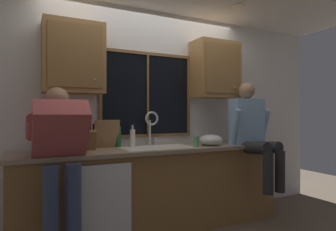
{
  "coord_description": "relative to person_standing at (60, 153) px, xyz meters",
  "views": [
    {
      "loc": [
        -1.34,
        -3.24,
        1.29
      ],
      "look_at": [
        0.13,
        -0.3,
        1.27
      ],
      "focal_mm": 30.99,
      "sensor_mm": 36.0,
      "label": 1
    }
  ],
  "objects": [
    {
      "name": "upper_cabinet_left",
      "position": [
        0.17,
        0.43,
        0.91
      ],
      "size": [
        0.6,
        0.36,
        0.72
      ],
      "color": "#9E703D"
    },
    {
      "name": "soap_dispenser",
      "position": [
        1.44,
        0.11,
        0.03
      ],
      "size": [
        0.06,
        0.07,
        0.17
      ],
      "color": "#59A566",
      "rests_on": "countertop"
    },
    {
      "name": "window_frame_right",
      "position": [
        1.62,
        0.59,
        0.57
      ],
      "size": [
        0.03,
        0.02,
        0.95
      ],
      "primitive_type": "cube",
      "color": "brown"
    },
    {
      "name": "sink",
      "position": [
        1.05,
        0.3,
        -0.13
      ],
      "size": [
        0.8,
        0.46,
        0.21
      ],
      "color": "white",
      "rests_on": "lower_cabinet_run"
    },
    {
      "name": "knife_block",
      "position": [
        0.32,
        0.38,
        0.07
      ],
      "size": [
        0.12,
        0.18,
        0.32
      ],
      "color": "brown",
      "rests_on": "countertop"
    },
    {
      "name": "window_frame_top",
      "position": [
        1.05,
        0.59,
        1.06
      ],
      "size": [
        1.17,
        0.02,
        0.04
      ],
      "primitive_type": "cube",
      "color": "brown"
    },
    {
      "name": "bottle_tall_clear",
      "position": [
        0.68,
        0.54,
        0.09
      ],
      "size": [
        0.06,
        0.06,
        0.3
      ],
      "color": "#1E592D",
      "rests_on": "countertop"
    },
    {
      "name": "countertop",
      "position": [
        1.05,
        0.29,
        -0.05
      ],
      "size": [
        3.02,
        0.62,
        0.04
      ],
      "primitive_type": "cube",
      "color": "gray",
      "rests_on": "lower_cabinet_run"
    },
    {
      "name": "mixing_bowl",
      "position": [
        1.7,
        0.21,
        0.03
      ],
      "size": [
        0.27,
        0.27,
        0.14
      ],
      "primitive_type": "ellipsoid",
      "color": "silver",
      "rests_on": "countertop"
    },
    {
      "name": "upper_cabinet_right",
      "position": [
        1.93,
        0.43,
        0.91
      ],
      "size": [
        0.6,
        0.36,
        0.72
      ],
      "color": "#9E703D"
    },
    {
      "name": "bottle_green_glass",
      "position": [
        0.82,
        0.48,
        0.07
      ],
      "size": [
        0.06,
        0.06,
        0.26
      ],
      "color": "silver",
      "rests_on": "countertop"
    },
    {
      "name": "faucet",
      "position": [
        1.06,
        0.48,
        0.22
      ],
      "size": [
        0.18,
        0.09,
        0.4
      ],
      "color": "silver",
      "rests_on": "countertop"
    },
    {
      "name": "cutting_board",
      "position": [
        0.54,
        0.52,
        0.12
      ],
      "size": [
        0.28,
        0.08,
        0.31
      ],
      "primitive_type": "cube",
      "rotation": [
        0.21,
        0.0,
        0.0
      ],
      "color": "#997047",
      "rests_on": "countertop"
    },
    {
      "name": "person_standing",
      "position": [
        0.0,
        0.0,
        0.0
      ],
      "size": [
        0.53,
        0.7,
        1.54
      ],
      "color": "#384260",
      "rests_on": "floor"
    },
    {
      "name": "window_frame_left",
      "position": [
        0.49,
        0.59,
        0.57
      ],
      "size": [
        0.03,
        0.02,
        0.95
      ],
      "primitive_type": "cube",
      "color": "brown"
    },
    {
      "name": "back_wall",
      "position": [
        1.05,
        0.66,
        0.32
      ],
      "size": [
        5.36,
        0.12,
        2.55
      ],
      "primitive_type": "cube",
      "color": "silver",
      "rests_on": "floor"
    },
    {
      "name": "dishwasher_front",
      "position": [
        0.34,
        -0.0,
        -0.5
      ],
      "size": [
        0.6,
        0.02,
        0.74
      ],
      "primitive_type": "cube",
      "color": "white"
    },
    {
      "name": "person_sitting_on_counter",
      "position": [
        2.19,
        0.03,
        0.15
      ],
      "size": [
        0.54,
        0.61,
        1.26
      ],
      "color": "#262628",
      "rests_on": "countertop"
    },
    {
      "name": "lower_cabinet_run",
      "position": [
        1.05,
        0.31,
        -0.51
      ],
      "size": [
        2.96,
        0.58,
        0.88
      ],
      "primitive_type": "cube",
      "color": "olive",
      "rests_on": "floor"
    },
    {
      "name": "window_mullion_center",
      "position": [
        1.05,
        0.58,
        0.57
      ],
      "size": [
        0.02,
        0.02,
        0.95
      ],
      "primitive_type": "cube",
      "color": "brown"
    },
    {
      "name": "window_frame_bottom",
      "position": [
        1.05,
        0.59,
        0.08
      ],
      "size": [
        1.17,
        0.02,
        0.04
      ],
      "primitive_type": "cube",
      "color": "brown"
    },
    {
      "name": "window_glass",
      "position": [
        1.05,
        0.6,
        0.57
      ],
      "size": [
        1.1,
        0.02,
        0.95
      ],
      "primitive_type": "cube",
      "color": "black"
    },
    {
      "name": "ceiling_downlight_right",
      "position": [
        1.94,
        0.0,
        1.59
      ],
      "size": [
        0.14,
        0.14,
        0.01
      ],
      "primitive_type": "cylinder",
      "color": "#FFEAB2"
    }
  ]
}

